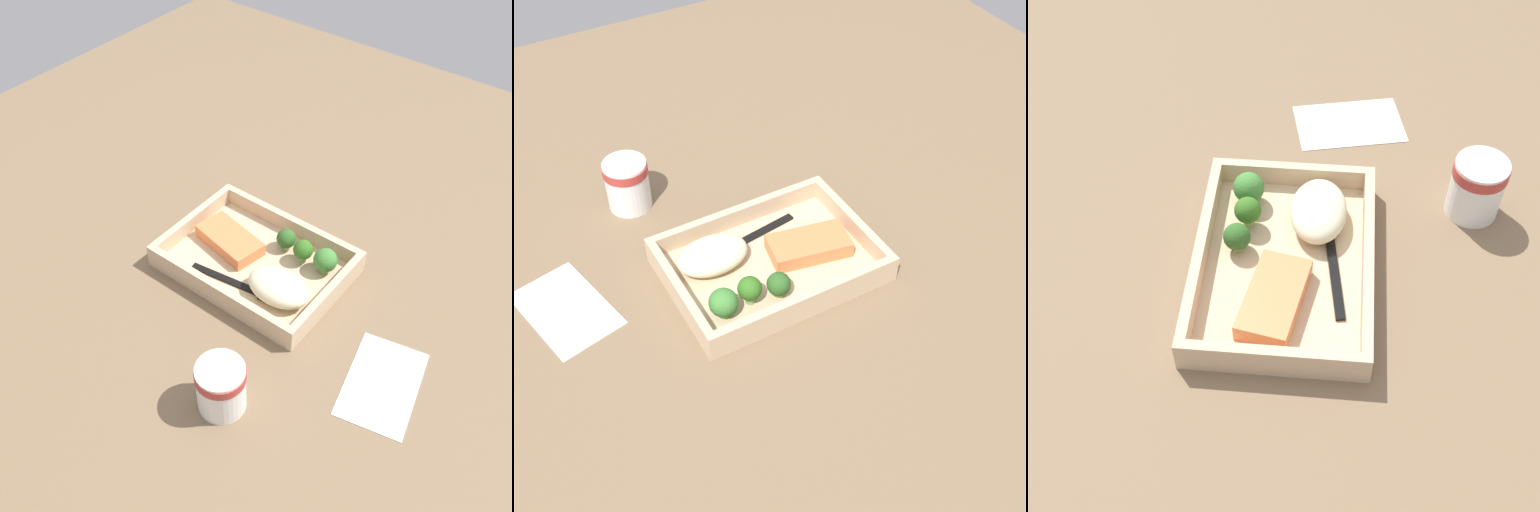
# 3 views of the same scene
# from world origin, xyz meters

# --- Properties ---
(ground_plane) EXTENTS (1.60, 1.60, 0.02)m
(ground_plane) POSITION_xyz_m (0.00, 0.00, -0.01)
(ground_plane) COLOR brown
(takeout_tray) EXTENTS (0.29, 0.21, 0.01)m
(takeout_tray) POSITION_xyz_m (0.00, 0.00, 0.01)
(takeout_tray) COLOR #C9AD89
(takeout_tray) RESTS_ON ground_plane
(tray_rim) EXTENTS (0.29, 0.21, 0.03)m
(tray_rim) POSITION_xyz_m (0.00, 0.00, 0.03)
(tray_rim) COLOR #C9AD89
(tray_rim) RESTS_ON takeout_tray
(salmon_fillet) EXTENTS (0.12, 0.08, 0.02)m
(salmon_fillet) POSITION_xyz_m (-0.06, 0.01, 0.02)
(salmon_fillet) COLOR #E67B46
(salmon_fillet) RESTS_ON takeout_tray
(mashed_potatoes) EXTENTS (0.10, 0.07, 0.04)m
(mashed_potatoes) POSITION_xyz_m (0.07, -0.04, 0.03)
(mashed_potatoes) COLOR beige
(mashed_potatoes) RESTS_ON takeout_tray
(broccoli_floret_1) EXTENTS (0.03, 0.03, 0.04)m
(broccoli_floret_1) POSITION_xyz_m (0.06, 0.05, 0.04)
(broccoli_floret_1) COLOR #7A9C57
(broccoli_floret_1) RESTS_ON takeout_tray
(broccoli_floret_2) EXTENTS (0.04, 0.04, 0.04)m
(broccoli_floret_2) POSITION_xyz_m (0.10, 0.05, 0.04)
(broccoli_floret_2) COLOR #759F55
(broccoli_floret_2) RESTS_ON takeout_tray
(broccoli_floret_3) EXTENTS (0.03, 0.03, 0.04)m
(broccoli_floret_3) POSITION_xyz_m (0.02, 0.06, 0.03)
(broccoli_floret_3) COLOR #85A75A
(broccoli_floret_3) RESTS_ON takeout_tray
(fork) EXTENTS (0.16, 0.04, 0.00)m
(fork) POSITION_xyz_m (0.01, -0.06, 0.01)
(fork) COLOR black
(fork) RESTS_ON takeout_tray
(paper_cup) EXTENTS (0.07, 0.07, 0.08)m
(paper_cup) POSITION_xyz_m (0.12, -0.23, 0.04)
(paper_cup) COLOR white
(paper_cup) RESTS_ON ground_plane
(receipt_slip) EXTENTS (0.13, 0.17, 0.00)m
(receipt_slip) POSITION_xyz_m (0.27, -0.07, 0.00)
(receipt_slip) COLOR white
(receipt_slip) RESTS_ON ground_plane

